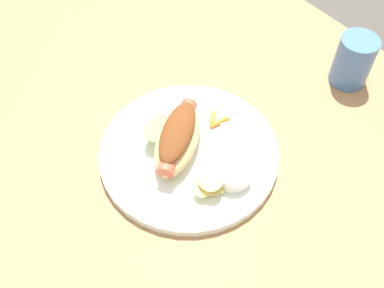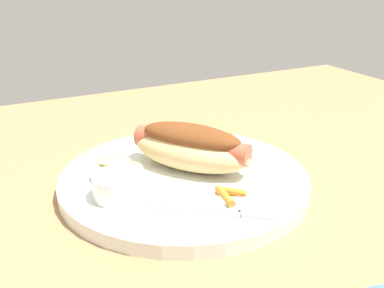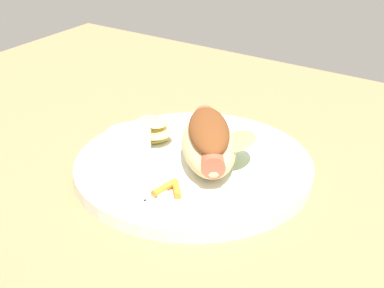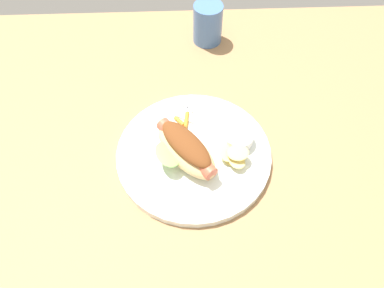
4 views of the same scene
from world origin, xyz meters
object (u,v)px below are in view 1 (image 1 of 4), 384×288
at_px(knife, 229,144).
at_px(drinking_cup, 353,61).
at_px(hot_dog, 177,137).
at_px(fork, 239,138).
at_px(sauce_ramekin, 233,174).
at_px(carrot_garnish, 217,120).
at_px(plate, 189,153).
at_px(chips_pile, 209,183).

relative_size(knife, drinking_cup, 1.57).
height_order(hot_dog, fork, hot_dog).
xyz_separation_m(sauce_ramekin, carrot_garnish, (0.10, -0.06, -0.01)).
relative_size(knife, carrot_garnish, 4.00).
bearing_deg(fork, plate, 104.23).
bearing_deg(hot_dog, knife, -71.74).
distance_m(fork, drinking_cup, 0.27).
bearing_deg(hot_dog, carrot_garnish, -35.63).
bearing_deg(plate, fork, -113.08).
xyz_separation_m(fork, drinking_cup, (-0.01, -0.26, 0.03)).
height_order(fork, chips_pile, chips_pile).
bearing_deg(knife, sauce_ramekin, 174.77).
height_order(plate, drinking_cup, drinking_cup).
height_order(plate, fork, fork).
bearing_deg(knife, carrot_garnish, 11.25).
xyz_separation_m(plate, knife, (-0.03, -0.06, 0.01)).
bearing_deg(sauce_ramekin, fork, -49.03).
relative_size(chips_pile, carrot_garnish, 1.73).
bearing_deg(hot_dog, chips_pile, -132.46).
bearing_deg(fork, hot_dog, 98.78).
bearing_deg(chips_pile, drinking_cup, -85.75).
xyz_separation_m(chips_pile, carrot_garnish, (0.09, -0.10, -0.01)).
bearing_deg(plate, carrot_garnish, -77.36).
relative_size(plate, drinking_cup, 3.08).
bearing_deg(carrot_garnish, drinking_cup, -103.56).
bearing_deg(sauce_ramekin, chips_pile, 74.65).
height_order(plate, sauce_ramekin, sauce_ramekin).
relative_size(knife, chips_pile, 2.31).
height_order(hot_dog, chips_pile, hot_dog).
bearing_deg(hot_dog, sauce_ramekin, -109.91).
height_order(sauce_ramekin, carrot_garnish, sauce_ramekin).
height_order(carrot_garnish, drinking_cup, drinking_cup).
bearing_deg(drinking_cup, sauce_ramekin, 96.68).
xyz_separation_m(knife, drinking_cup, (-0.02, -0.29, 0.03)).
distance_m(hot_dog, sauce_ramekin, 0.11).
bearing_deg(carrot_garnish, fork, -174.70).
xyz_separation_m(knife, carrot_garnish, (0.05, -0.02, 0.00)).
xyz_separation_m(plate, sauce_ramekin, (-0.09, -0.02, 0.02)).
bearing_deg(drinking_cup, chips_pile, 94.25).
relative_size(fork, drinking_cup, 1.43).
height_order(plate, hot_dog, hot_dog).
bearing_deg(plate, knife, -119.88).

